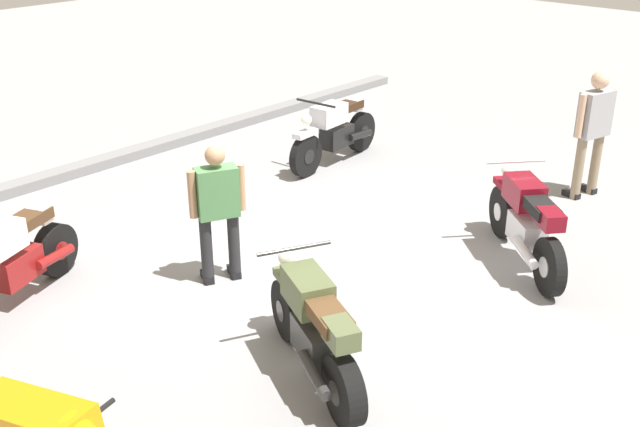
% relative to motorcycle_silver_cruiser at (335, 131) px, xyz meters
% --- Properties ---
extents(ground_plane, '(40.00, 40.00, 0.00)m').
position_rel_motorcycle_silver_cruiser_xyz_m(ground_plane, '(-2.58, -2.07, -0.52)').
color(ground_plane, gray).
extents(curb_edge, '(14.00, 0.30, 0.15)m').
position_rel_motorcycle_silver_cruiser_xyz_m(curb_edge, '(-2.58, 2.53, -0.45)').
color(curb_edge, gray).
rests_on(curb_edge, ground).
extents(motorcycle_silver_cruiser, '(2.09, 0.70, 1.09)m').
position_rel_motorcycle_silver_cruiser_xyz_m(motorcycle_silver_cruiser, '(0.00, 0.00, 0.00)').
color(motorcycle_silver_cruiser, black).
rests_on(motorcycle_silver_cruiser, ground).
extents(motorcycle_cream_vintage, '(1.86, 0.97, 1.07)m').
position_rel_motorcycle_silver_cruiser_xyz_m(motorcycle_cream_vintage, '(-5.42, -0.33, -0.03)').
color(motorcycle_cream_vintage, black).
rests_on(motorcycle_cream_vintage, ground).
extents(motorcycle_maroon_cruiser, '(1.45, 1.67, 1.09)m').
position_rel_motorcycle_silver_cruiser_xyz_m(motorcycle_maroon_cruiser, '(-1.04, -3.81, 0.00)').
color(motorcycle_maroon_cruiser, black).
rests_on(motorcycle_maroon_cruiser, ground).
extents(motorcycle_olive_vintage, '(1.05, 1.82, 1.07)m').
position_rel_motorcycle_silver_cruiser_xyz_m(motorcycle_olive_vintage, '(-4.27, -3.50, -0.03)').
color(motorcycle_olive_vintage, black).
rests_on(motorcycle_olive_vintage, ground).
extents(person_in_green_shirt, '(0.60, 0.45, 1.58)m').
position_rel_motorcycle_silver_cruiser_xyz_m(person_in_green_shirt, '(-3.67, -1.54, 0.36)').
color(person_in_green_shirt, '#262628').
rests_on(person_in_green_shirt, ground).
extents(person_in_gray_shirt, '(0.68, 0.41, 1.77)m').
position_rel_motorcycle_silver_cruiser_xyz_m(person_in_gray_shirt, '(1.34, -3.46, 0.51)').
color(person_in_gray_shirt, gray).
rests_on(person_in_gray_shirt, ground).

